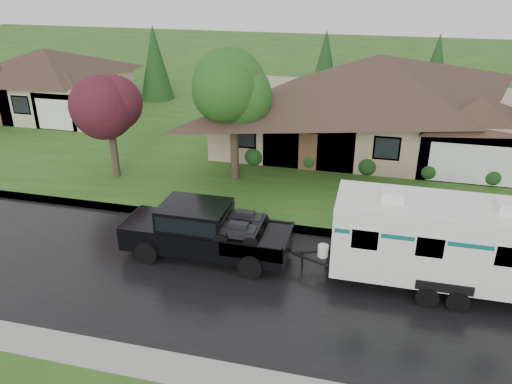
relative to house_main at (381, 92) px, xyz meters
The scene contains 11 objects.
ground 14.48m from the house_main, 99.41° to the right, with size 140.00×140.00×0.00m, color #26541A.
road 16.40m from the house_main, 98.24° to the right, with size 140.00×8.00×0.01m, color black.
curb 12.32m from the house_main, 101.19° to the right, with size 140.00×0.50×0.15m, color gray.
lawn 4.36m from the house_main, 153.11° to the left, with size 140.00×26.00×0.15m, color #26541A.
house_main is the anchor object (origin of this frame).
house_far 24.17m from the house_main, behind, with size 10.80×8.64×5.80m.
tree_left_green 9.96m from the house_main, 135.50° to the right, with size 3.91×3.91×6.48m.
tree_red 15.63m from the house_main, 148.48° to the right, with size 3.27×3.27×5.42m.
shrub_row 5.42m from the house_main, 93.69° to the right, with size 13.60×1.00×1.00m.
pickup_truck 15.86m from the house_main, 113.10° to the right, with size 6.47×2.46×2.16m.
travel_trailer 14.76m from the house_main, 79.51° to the right, with size 7.98×2.81×3.58m.
Camera 1 is at (2.26, -16.55, 10.50)m, focal length 35.00 mm.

